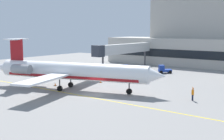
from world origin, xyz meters
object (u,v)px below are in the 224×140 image
Objects in this scene: regional_jet at (69,71)px; pushback_tractor at (164,69)px; marshaller at (193,94)px; baggage_tug at (87,72)px; belt_loader at (126,71)px.

pushback_tractor is (3.40, 26.79, -2.26)m from regional_jet.
marshaller is at bearing -53.39° from pushback_tractor.
regional_jet is 15.57m from baggage_tug.
regional_jet reaches higher than belt_loader.
marshaller is (27.62, -8.11, 0.14)m from baggage_tug.
baggage_tug is 0.94× the size of belt_loader.
regional_jet is at bearing -85.11° from belt_loader.
pushback_tractor is 9.49m from belt_loader.
regional_jet is 16.16× the size of marshaller.
regional_jet is 8.73× the size of baggage_tug.
marshaller reaches higher than pushback_tractor.
belt_loader is at bearing 94.89° from regional_jet.
baggage_tug is 17.82m from pushback_tractor.
belt_loader is (-5.00, -8.07, 0.14)m from pushback_tractor.
pushback_tractor is at bearing 58.24° from belt_loader.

